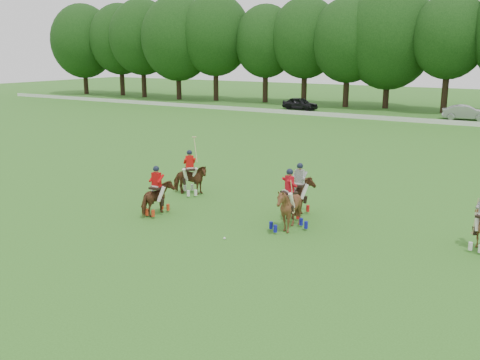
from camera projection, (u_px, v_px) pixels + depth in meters
The scene contains 10 objects.
ground at pixel (182, 240), 19.57m from camera, with size 180.00×180.00×0.00m, color #32681D.
tree_line at pixel (453, 36), 57.46m from camera, with size 117.98×14.32×14.75m.
boundary_rail at pixel (423, 121), 51.13m from camera, with size 120.00×0.10×0.44m, color white.
car_left at pixel (300, 104), 62.27m from camera, with size 1.71×4.25×1.45m, color black.
car_mid at pixel (466, 113), 53.19m from camera, with size 1.55×4.44×1.46m, color #98989D.
polo_red_a at pixel (157, 198), 22.46m from camera, with size 1.01×1.64×2.11m.
polo_red_b at pixel (190, 179), 25.60m from camera, with size 1.90×1.90×2.73m.
polo_red_c at pixel (289, 208), 20.43m from camera, with size 2.11×2.13×2.45m.
polo_stripe_a at pixel (299, 197), 22.21m from camera, with size 1.18×1.91×2.29m.
polo_ball at pixel (225, 238), 19.66m from camera, with size 0.09×0.09×0.09m, color white.
Camera 1 is at (11.37, -14.73, 6.78)m, focal length 40.00 mm.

